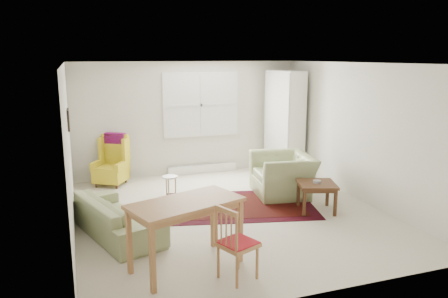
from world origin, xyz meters
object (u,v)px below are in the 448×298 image
object	(u,v)px
cabinet	(285,122)
sofa	(115,209)
stool	(170,186)
coffee_table	(316,197)
desk_chair	(238,242)
wingback_chair	(110,160)
armchair	(283,171)
desk	(186,235)

from	to	relation	value
cabinet	sofa	bearing A→B (deg)	-158.76
stool	sofa	bearing A→B (deg)	-127.12
coffee_table	desk_chair	size ratio (longest dim) A/B	0.67
sofa	wingback_chair	bearing A→B (deg)	-21.20
wingback_chair	coffee_table	world-z (taller)	wingback_chair
armchair	desk_chair	world-z (taller)	armchair
armchair	desk	xyz separation A→B (m)	(-2.49, -2.29, -0.03)
coffee_table	stool	xyz separation A→B (m)	(-2.19, 1.63, -0.06)
armchair	cabinet	size ratio (longest dim) A/B	0.52
sofa	cabinet	distance (m)	4.75
desk_chair	stool	bearing A→B (deg)	-20.83
armchair	cabinet	world-z (taller)	cabinet
coffee_table	desk_chair	bearing A→B (deg)	-140.52
stool	cabinet	distance (m)	3.15
wingback_chair	cabinet	world-z (taller)	cabinet
sofa	desk	xyz separation A→B (m)	(0.73, -1.37, 0.05)
sofa	stool	bearing A→B (deg)	-55.01
stool	armchair	bearing A→B (deg)	-16.22
desk	stool	bearing A→B (deg)	81.74
armchair	coffee_table	size ratio (longest dim) A/B	1.94
sofa	armchair	world-z (taller)	armchair
stool	desk	distance (m)	2.93
coffee_table	cabinet	size ratio (longest dim) A/B	0.27
sofa	desk_chair	size ratio (longest dim) A/B	2.08
desk_chair	armchair	bearing A→B (deg)	-57.99
sofa	desk	distance (m)	1.56
wingback_chair	coffee_table	bearing A→B (deg)	-9.05
stool	wingback_chair	bearing A→B (deg)	131.83
wingback_chair	sofa	bearing A→B (deg)	-61.63
wingback_chair	desk_chair	distance (m)	4.61
armchair	stool	bearing A→B (deg)	-97.71
stool	desk	size ratio (longest dim) A/B	0.29
coffee_table	desk	bearing A→B (deg)	-154.21
armchair	wingback_chair	size ratio (longest dim) A/B	1.14
sofa	armchair	bearing A→B (deg)	-92.01
armchair	stool	size ratio (longest dim) A/B	3.04
sofa	wingback_chair	world-z (taller)	wingback_chair
armchair	stool	xyz separation A→B (m)	(-2.07, 0.60, -0.27)
coffee_table	desk_chair	xyz separation A→B (m)	(-2.10, -1.73, 0.21)
wingback_chair	stool	xyz separation A→B (m)	(1.00, -1.11, -0.33)
desk_chair	sofa	bearing A→B (deg)	11.50
sofa	desk	world-z (taller)	desk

